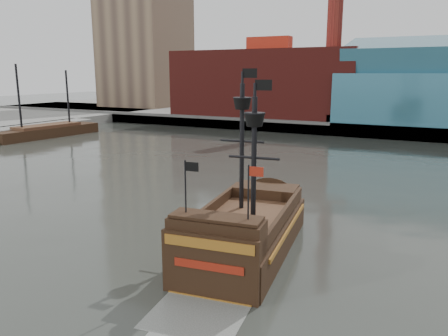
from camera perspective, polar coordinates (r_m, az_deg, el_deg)
The scene contains 7 objects.
ground at distance 30.20m, azimuth -6.44°, elevation -11.26°, with size 400.00×400.00×0.00m, color #252823.
promenade_far at distance 116.48m, azimuth 19.61°, elevation 6.15°, with size 220.00×60.00×2.00m, color slate.
seawall at distance 87.48m, azimuth 16.90°, elevation 4.71°, with size 220.00×1.00×2.60m, color #4C4C49.
pier at distance 91.29m, azimuth -26.83°, elevation 4.03°, with size 6.00×40.00×2.00m, color slate.
skyline at distance 108.70m, azimuth 22.81°, elevation 17.99°, with size 149.00×45.00×62.00m.
pirate_ship at distance 30.09m, azimuth 2.77°, elevation -8.81°, with size 7.60×18.25×13.25m.
docked_vessel at distance 90.77m, azimuth -22.05°, elevation 4.35°, with size 6.56×21.34×14.28m.
Camera 1 is at (15.57, -22.91, 12.02)m, focal length 35.00 mm.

